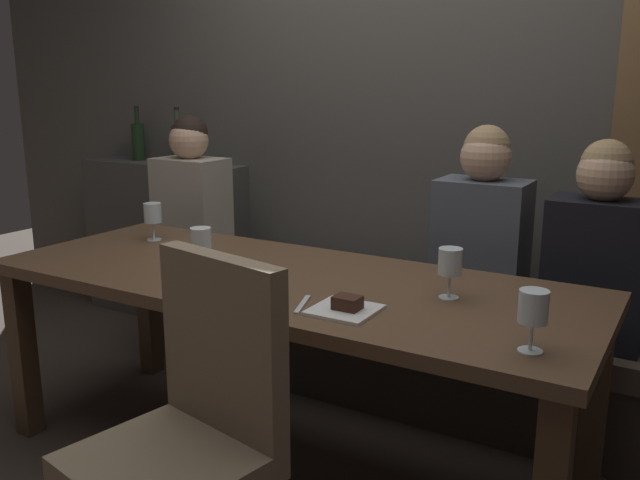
% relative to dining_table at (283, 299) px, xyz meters
% --- Properties ---
extents(ground, '(9.00, 9.00, 0.00)m').
position_rel_dining_table_xyz_m(ground, '(0.00, 0.00, -0.65)').
color(ground, '#382D26').
extents(back_wall_tiled, '(6.00, 0.12, 3.00)m').
position_rel_dining_table_xyz_m(back_wall_tiled, '(0.00, 1.22, 0.85)').
color(back_wall_tiled, '#4C4944').
rests_on(back_wall_tiled, ground).
extents(back_counter, '(1.10, 0.28, 0.95)m').
position_rel_dining_table_xyz_m(back_counter, '(-1.55, 1.04, -0.18)').
color(back_counter, '#413E3A').
rests_on(back_counter, ground).
extents(dining_table, '(2.20, 0.84, 0.74)m').
position_rel_dining_table_xyz_m(dining_table, '(0.00, 0.00, 0.00)').
color(dining_table, '#493422').
rests_on(dining_table, ground).
extents(banquette_bench, '(2.50, 0.44, 0.45)m').
position_rel_dining_table_xyz_m(banquette_bench, '(0.00, 0.70, -0.42)').
color(banquette_bench, '#312A23').
rests_on(banquette_bench, ground).
extents(chair_near_side, '(0.52, 0.52, 0.98)m').
position_rel_dining_table_xyz_m(chair_near_side, '(0.19, -0.72, -0.09)').
color(chair_near_side, brown).
rests_on(chair_near_side, ground).
extents(diner_redhead, '(0.36, 0.24, 0.80)m').
position_rel_dining_table_xyz_m(diner_redhead, '(-1.03, 0.70, 0.18)').
color(diner_redhead, '#9E9384').
rests_on(diner_redhead, banquette_bench).
extents(diner_bearded, '(0.36, 0.24, 0.80)m').
position_rel_dining_table_xyz_m(diner_bearded, '(0.50, 0.71, 0.18)').
color(diner_bearded, '#4C515B').
rests_on(diner_bearded, banquette_bench).
extents(diner_far_end, '(0.36, 0.24, 0.77)m').
position_rel_dining_table_xyz_m(diner_far_end, '(0.95, 0.68, 0.16)').
color(diner_far_end, black).
rests_on(diner_far_end, banquette_bench).
extents(wine_bottle_dark_red, '(0.08, 0.08, 0.33)m').
position_rel_dining_table_xyz_m(wine_bottle_dark_red, '(-1.75, 1.05, 0.42)').
color(wine_bottle_dark_red, black).
rests_on(wine_bottle_dark_red, back_counter).
extents(wine_bottle_pale_label, '(0.08, 0.08, 0.33)m').
position_rel_dining_table_xyz_m(wine_bottle_pale_label, '(-1.42, 1.04, 0.42)').
color(wine_bottle_pale_label, '#384728').
rests_on(wine_bottle_pale_label, back_counter).
extents(wine_glass_far_left, '(0.08, 0.08, 0.16)m').
position_rel_dining_table_xyz_m(wine_glass_far_left, '(-0.28, -0.11, 0.20)').
color(wine_glass_far_left, silver).
rests_on(wine_glass_far_left, dining_table).
extents(wine_glass_far_right, '(0.08, 0.08, 0.16)m').
position_rel_dining_table_xyz_m(wine_glass_far_right, '(-0.79, 0.18, 0.20)').
color(wine_glass_far_right, silver).
rests_on(wine_glass_far_right, dining_table).
extents(wine_glass_near_right, '(0.08, 0.08, 0.16)m').
position_rel_dining_table_xyz_m(wine_glass_near_right, '(0.60, 0.06, 0.20)').
color(wine_glass_near_right, silver).
rests_on(wine_glass_near_right, dining_table).
extents(wine_glass_near_left, '(0.08, 0.08, 0.16)m').
position_rel_dining_table_xyz_m(wine_glass_near_left, '(0.93, -0.26, 0.20)').
color(wine_glass_near_left, silver).
rests_on(wine_glass_near_left, dining_table).
extents(dessert_plate, '(0.19, 0.19, 0.05)m').
position_rel_dining_table_xyz_m(dessert_plate, '(0.38, -0.23, 0.10)').
color(dessert_plate, white).
rests_on(dessert_plate, dining_table).
extents(fork_on_table, '(0.07, 0.17, 0.01)m').
position_rel_dining_table_xyz_m(fork_on_table, '(0.24, -0.24, 0.09)').
color(fork_on_table, silver).
rests_on(fork_on_table, dining_table).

